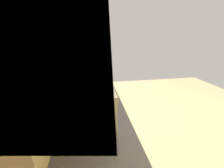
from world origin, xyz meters
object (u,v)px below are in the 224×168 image
at_px(oven_range, 94,87).
at_px(bowl, 97,88).
at_px(kettle, 95,74).
at_px(microwave, 93,104).

relative_size(oven_range, bowl, 6.64).
distance_m(oven_range, kettle, 0.87).
relative_size(oven_range, kettle, 6.07).
bearing_deg(oven_range, bowl, -178.55).
bearing_deg(oven_range, microwave, 178.92).
distance_m(bowl, kettle, 0.55).
bearing_deg(microwave, bowl, -5.68).
height_order(microwave, kettle, microwave).
bearing_deg(kettle, oven_range, 2.57).
bearing_deg(kettle, microwave, 176.83).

